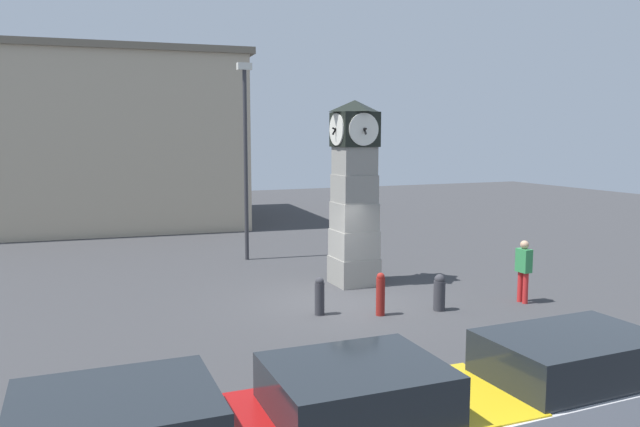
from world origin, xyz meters
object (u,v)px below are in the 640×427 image
at_px(car_near_tower, 370,423).
at_px(bollard_far_row, 439,292).
at_px(pedestrian_near_bench, 524,267).
at_px(bollard_near_tower, 320,296).
at_px(car_by_building, 582,385).
at_px(clock_tower, 354,195).
at_px(street_lamp_near_road, 246,149).
at_px(bollard_mid_row, 380,294).

bearing_deg(car_near_tower, bollard_far_row, 50.48).
bearing_deg(pedestrian_near_bench, bollard_near_tower, 169.22).
bearing_deg(car_by_building, clock_tower, 83.55).
relative_size(clock_tower, car_by_building, 1.20).
xyz_separation_m(car_by_building, street_lamp_near_road, (-0.79, 14.66, 3.13)).
xyz_separation_m(car_near_tower, car_by_building, (3.38, -0.12, -0.00)).
bearing_deg(bollard_far_row, bollard_mid_row, 173.16).
relative_size(clock_tower, bollard_near_tower, 5.71).
bearing_deg(pedestrian_near_bench, street_lamp_near_road, 121.38).
distance_m(bollard_far_row, street_lamp_near_road, 9.26).
height_order(bollard_near_tower, pedestrian_near_bench, pedestrian_near_bench).
xyz_separation_m(car_by_building, pedestrian_near_bench, (4.33, 6.27, 0.15)).
bearing_deg(bollard_mid_row, bollard_near_tower, 155.70).
height_order(clock_tower, car_near_tower, clock_tower).
xyz_separation_m(clock_tower, pedestrian_near_bench, (3.21, -3.60, -1.70)).
bearing_deg(bollard_near_tower, pedestrian_near_bench, -10.78).
bearing_deg(car_by_building, bollard_mid_row, 87.46).
xyz_separation_m(clock_tower, car_near_tower, (-4.49, -9.75, -1.84)).
distance_m(bollard_mid_row, bollard_far_row, 1.59).
bearing_deg(clock_tower, pedestrian_near_bench, -48.27).
distance_m(car_by_building, street_lamp_near_road, 15.01).
height_order(bollard_mid_row, pedestrian_near_bench, pedestrian_near_bench).
distance_m(bollard_mid_row, car_by_building, 6.69).
height_order(bollard_near_tower, bollard_mid_row, bollard_mid_row).
xyz_separation_m(clock_tower, street_lamp_near_road, (-1.90, 4.79, 1.29)).
relative_size(clock_tower, bollard_mid_row, 5.07).
bearing_deg(bollard_far_row, street_lamp_near_road, 108.07).
relative_size(bollard_mid_row, pedestrian_near_bench, 0.64).
bearing_deg(car_near_tower, car_by_building, -2.08).
xyz_separation_m(bollard_near_tower, bollard_mid_row, (1.36, -0.62, 0.06)).
bearing_deg(clock_tower, car_near_tower, -114.74).
xyz_separation_m(bollard_mid_row, car_by_building, (-0.30, -6.68, 0.26)).
bearing_deg(bollard_far_row, bollard_near_tower, 164.70).
bearing_deg(bollard_far_row, car_by_building, -106.12).
relative_size(clock_tower, street_lamp_near_road, 0.79).
bearing_deg(bollard_far_row, clock_tower, 102.68).
relative_size(car_near_tower, car_by_building, 0.87).
xyz_separation_m(bollard_near_tower, bollard_far_row, (2.94, -0.80, -0.01)).
distance_m(bollard_far_row, car_by_building, 6.76).
relative_size(bollard_near_tower, bollard_far_row, 1.01).
height_order(bollard_far_row, pedestrian_near_bench, pedestrian_near_bench).
bearing_deg(car_near_tower, bollard_near_tower, 72.14).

